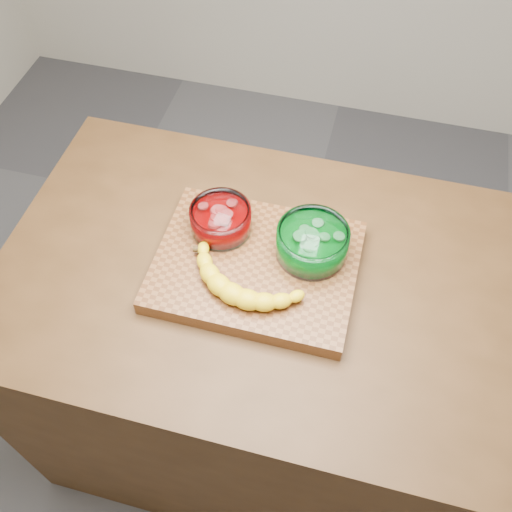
# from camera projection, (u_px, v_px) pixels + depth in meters

# --- Properties ---
(ground) EXTENTS (3.50, 3.50, 0.00)m
(ground) POSITION_uv_depth(u_px,v_px,m) (256.00, 414.00, 2.03)
(ground) COLOR #4F4F54
(ground) RESTS_ON ground
(counter) EXTENTS (1.20, 0.80, 0.90)m
(counter) POSITION_uv_depth(u_px,v_px,m) (256.00, 358.00, 1.67)
(counter) COLOR #492D15
(counter) RESTS_ON ground
(cutting_board) EXTENTS (0.45, 0.35, 0.04)m
(cutting_board) POSITION_uv_depth(u_px,v_px,m) (256.00, 266.00, 1.29)
(cutting_board) COLOR brown
(cutting_board) RESTS_ON counter
(bowl_red) EXTENTS (0.14, 0.14, 0.07)m
(bowl_red) POSITION_uv_depth(u_px,v_px,m) (221.00, 220.00, 1.30)
(bowl_red) COLOR white
(bowl_red) RESTS_ON cutting_board
(bowl_green) EXTENTS (0.16, 0.16, 0.07)m
(bowl_green) POSITION_uv_depth(u_px,v_px,m) (312.00, 243.00, 1.26)
(bowl_green) COLOR white
(bowl_green) RESTS_ON cutting_board
(banana) EXTENTS (0.30, 0.17, 0.04)m
(banana) POSITION_uv_depth(u_px,v_px,m) (246.00, 278.00, 1.22)
(banana) COLOR yellow
(banana) RESTS_ON cutting_board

